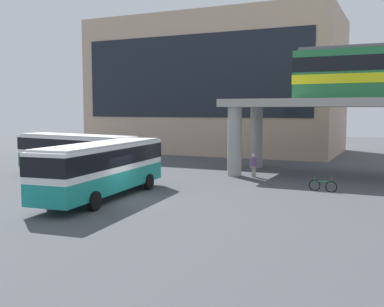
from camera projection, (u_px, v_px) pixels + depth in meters
The scene contains 6 objects.
ground_plane at pixel (200, 177), 34.84m from camera, with size 120.00×120.00×0.00m, color #47494F.
station_building at pixel (217, 87), 56.95m from camera, with size 29.37×15.46×15.98m.
bus_main at pixel (103, 164), 26.37m from camera, with size 3.57×11.23×3.22m.
bus_secondary at pixel (76, 151), 35.06m from camera, with size 11.31×4.34×3.22m.
bicycle_green at pixel (323, 186), 28.72m from camera, with size 1.78×0.33×1.04m.
pedestrian_by_bike_rack at pixel (254, 166), 34.89m from camera, with size 0.39×0.47×1.74m.
Camera 1 is at (13.82, -21.63, 5.10)m, focal length 42.84 mm.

